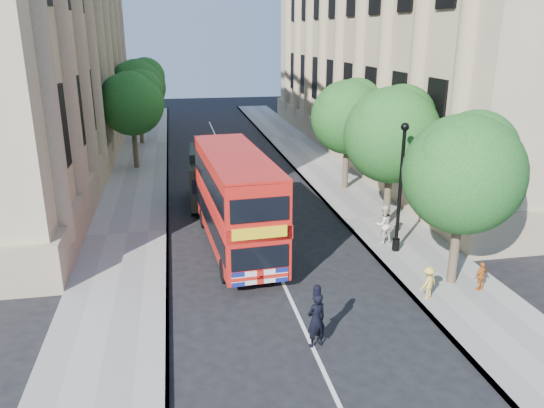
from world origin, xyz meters
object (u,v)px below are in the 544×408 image
lamp_post (400,194)px  police_constable (316,320)px  double_decker_bus (236,198)px  woman_pedestrian (383,224)px  box_van (210,178)px

lamp_post → police_constable: size_ratio=3.12×
lamp_post → police_constable: lamp_post is taller
police_constable → double_decker_bus: bearing=-97.9°
police_constable → woman_pedestrian: 8.18m
lamp_post → double_decker_bus: 6.46m
box_van → woman_pedestrian: bearing=-43.6°
lamp_post → box_van: size_ratio=1.04×
lamp_post → woman_pedestrian: (-0.22, 0.88, -1.57)m
police_constable → woman_pedestrian: bearing=-142.9°
box_van → woman_pedestrian: (6.59, -6.99, -0.42)m
box_van → double_decker_bus: bearing=-81.6°
lamp_post → box_van: lamp_post is taller
lamp_post → double_decker_bus: size_ratio=0.60×
double_decker_bus → police_constable: size_ratio=5.18×
double_decker_bus → box_van: 6.27m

